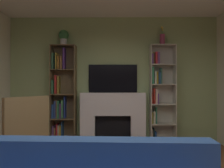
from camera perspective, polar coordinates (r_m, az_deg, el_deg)
name	(u,v)px	position (r m, az deg, el deg)	size (l,w,h in m)	color
wall_back_accent	(113,79)	(5.28, 0.24, 1.19)	(4.93, 0.06, 2.90)	#96B075
fireplace	(113,116)	(5.17, 0.22, -8.11)	(1.57, 0.54, 1.14)	white
tv	(113,79)	(5.22, 0.23, 1.37)	(1.12, 0.06, 0.65)	black
bookshelf_left	(61,96)	(5.28, -12.70, -2.94)	(0.56, 0.30, 2.21)	brown
bookshelf_right	(159,92)	(5.23, 11.87, -2.07)	(0.56, 0.32, 2.21)	beige
potted_plant	(64,36)	(5.34, -12.13, 11.67)	(0.23, 0.23, 0.35)	silver
vase_with_flowers	(162,38)	(5.32, 12.60, 11.18)	(0.12, 0.12, 0.43)	#913353
armchair	(20,139)	(3.43, -22.21, -12.67)	(0.84, 0.87, 1.15)	brown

